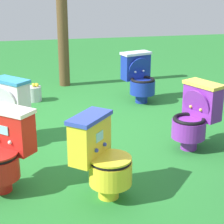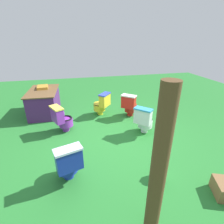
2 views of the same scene
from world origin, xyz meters
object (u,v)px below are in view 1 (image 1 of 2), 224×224
Objects in this scene: toilet_red at (4,150)px; wooden_post at (63,27)px; toilet_white at (6,111)px; toilet_yellow at (101,157)px; lemon_bucket at (34,93)px; toilet_blue at (139,77)px; toilet_purple at (195,115)px.

wooden_post is at bearing -63.42° from toilet_red.
toilet_white is (-1.05, -0.04, 0.00)m from toilet_red.
toilet_white is 1.00× the size of toilet_yellow.
toilet_red is 2.63× the size of lemon_bucket.
toilet_yellow is at bearing -0.02° from wooden_post.
toilet_blue is 1.75m from toilet_purple.
toilet_purple is 0.37× the size of wooden_post.
toilet_yellow is (1.35, 0.85, -0.00)m from toilet_white.
toilet_blue is at bearing 42.44° from wooden_post.
toilet_blue is (-1.20, 1.87, 0.00)m from toilet_white.
toilet_blue is 1.63m from wooden_post.
toilet_yellow is at bearing 51.17° from toilet_blue.
toilet_purple reaches higher than lemon_bucket.
toilet_red is at bearing 33.69° from toilet_blue.
lemon_bucket is (-1.52, 0.33, -0.26)m from toilet_white.
wooden_post is at bearing -140.41° from toilet_yellow.
toilet_red is 1.00× the size of toilet_purple.
wooden_post is 1.29m from lemon_bucket.
lemon_bucket is at bearing 12.81° from toilet_purple.
toilet_yellow is 2.93m from lemon_bucket.
toilet_yellow is 3.71m from wooden_post.
lemon_bucket is at bearing -28.88° from toilet_blue.
toilet_red reaches higher than lemon_bucket.
toilet_red is 1.05m from toilet_white.
toilet_white is 1.60m from toilet_yellow.
wooden_post is at bearing -64.65° from toilet_blue.
toilet_blue is at bearing -162.13° from toilet_yellow.
toilet_red is 2.60m from lemon_bucket.
wooden_post reaches higher than lemon_bucket.
toilet_white is 2.54m from wooden_post.
toilet_white is 2.63× the size of lemon_bucket.
toilet_white is at bearing 15.61° from toilet_blue.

